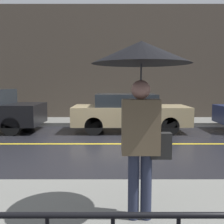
# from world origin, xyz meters

# --- Properties ---
(ground_plane) EXTENTS (80.00, 80.00, 0.00)m
(ground_plane) POSITION_xyz_m (0.00, 0.00, 0.00)
(ground_plane) COLOR black
(sidewalk_far) EXTENTS (28.00, 1.94, 0.14)m
(sidewalk_far) POSITION_xyz_m (0.00, 4.20, 0.07)
(sidewalk_far) COLOR slate
(sidewalk_far) RESTS_ON ground_plane
(lane_marking) EXTENTS (25.20, 0.12, 0.01)m
(lane_marking) POSITION_xyz_m (0.00, 0.00, 0.00)
(lane_marking) COLOR gold
(lane_marking) RESTS_ON ground_plane
(building_storefront) EXTENTS (28.00, 0.30, 5.46)m
(building_storefront) POSITION_xyz_m (0.00, 5.32, 2.73)
(building_storefront) COLOR #4C4238
(building_storefront) RESTS_ON ground_plane
(pedestrian) EXTENTS (1.11, 1.11, 2.06)m
(pedestrian) POSITION_xyz_m (0.69, -4.50, 1.81)
(pedestrian) COLOR #23283D
(pedestrian) RESTS_ON sidewalk_near
(car_tan) EXTENTS (4.17, 1.73, 1.38)m
(car_tan) POSITION_xyz_m (0.99, 2.10, 0.71)
(car_tan) COLOR tan
(car_tan) RESTS_ON ground_plane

